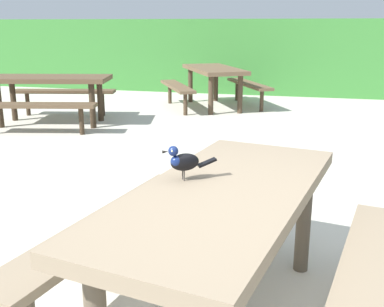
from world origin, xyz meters
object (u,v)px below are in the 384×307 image
(picnic_table_foreground, at_px, (223,223))
(picnic_table_far_centre, at_px, (50,88))
(bird_grackle, at_px, (183,161))
(picnic_table_mid_right, at_px, (214,77))

(picnic_table_foreground, height_order, picnic_table_far_centre, same)
(picnic_table_foreground, xyz_separation_m, bird_grackle, (-0.22, 0.06, 0.29))
(picnic_table_foreground, height_order, picnic_table_mid_right, same)
(picnic_table_foreground, relative_size, picnic_table_mid_right, 0.87)
(bird_grackle, bearing_deg, picnic_table_far_centre, 127.74)
(picnic_table_far_centre, bearing_deg, bird_grackle, -52.26)
(picnic_table_foreground, xyz_separation_m, picnic_table_mid_right, (-1.35, 6.38, 0.00))
(picnic_table_mid_right, height_order, picnic_table_far_centre, same)
(picnic_table_foreground, height_order, bird_grackle, bird_grackle)
(bird_grackle, height_order, picnic_table_far_centre, bird_grackle)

